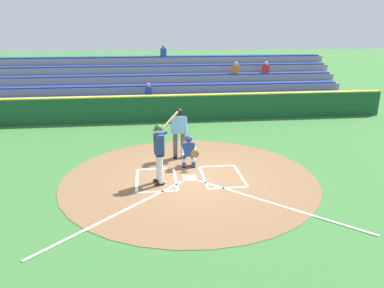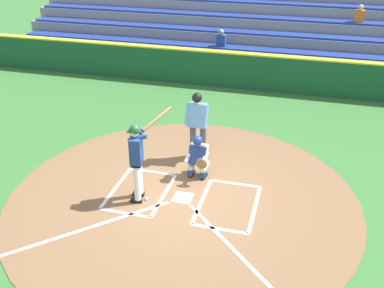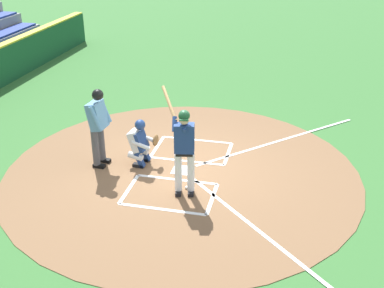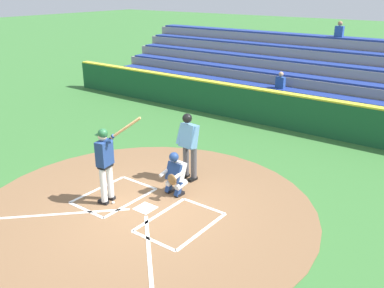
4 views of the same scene
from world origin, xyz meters
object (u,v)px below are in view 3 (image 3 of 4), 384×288
Objects in this scene: batter at (184,146)px; baseball at (187,188)px; catcher at (140,141)px; plate_umpire at (98,122)px.

baseball is at bearing 175.55° from batter.
batter is at bearing 50.90° from catcher.
plate_umpire reaches higher than baseball.
batter reaches higher than catcher.
baseball is at bearing 74.14° from plate_umpire.
catcher reaches higher than baseball.
batter reaches higher than baseball.
baseball is (-0.17, 0.01, -1.06)m from batter.
batter is 1.08m from baseball.
catcher is (-1.04, -1.28, -0.51)m from batter.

